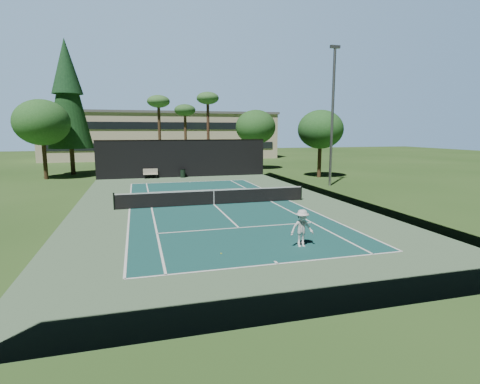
% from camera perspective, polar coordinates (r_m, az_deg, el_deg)
% --- Properties ---
extents(ground, '(160.00, 160.00, 0.00)m').
position_cam_1_polar(ground, '(25.35, -3.99, -1.95)').
color(ground, '#2B4E1D').
rests_on(ground, ground).
extents(apron_slab, '(18.00, 32.00, 0.01)m').
position_cam_1_polar(apron_slab, '(25.35, -3.99, -1.93)').
color(apron_slab, '#517250').
rests_on(apron_slab, ground).
extents(court_surface, '(10.97, 23.77, 0.01)m').
position_cam_1_polar(court_surface, '(25.35, -3.99, -1.92)').
color(court_surface, '#174B47').
rests_on(court_surface, ground).
extents(court_lines, '(11.07, 23.87, 0.01)m').
position_cam_1_polar(court_lines, '(25.35, -3.99, -1.90)').
color(court_lines, white).
rests_on(court_lines, ground).
extents(tennis_net, '(12.90, 0.10, 1.10)m').
position_cam_1_polar(tennis_net, '(25.25, -4.01, -0.70)').
color(tennis_net, black).
rests_on(tennis_net, ground).
extents(fence, '(18.04, 32.05, 4.03)m').
position_cam_1_polar(fence, '(25.10, -4.07, 2.58)').
color(fence, black).
rests_on(fence, ground).
extents(player, '(1.05, 0.61, 1.63)m').
position_cam_1_polar(player, '(16.28, 9.43, -5.47)').
color(player, silver).
rests_on(player, ground).
extents(tennis_ball_a, '(0.07, 0.07, 0.07)m').
position_cam_1_polar(tennis_ball_a, '(15.31, -2.90, -9.35)').
color(tennis_ball_a, '#ACCC2E').
rests_on(tennis_ball_a, ground).
extents(tennis_ball_b, '(0.07, 0.07, 0.07)m').
position_cam_1_polar(tennis_ball_b, '(27.58, -13.05, -1.18)').
color(tennis_ball_b, yellow).
rests_on(tennis_ball_b, ground).
extents(tennis_ball_c, '(0.06, 0.06, 0.06)m').
position_cam_1_polar(tennis_ball_c, '(29.95, -0.61, -0.13)').
color(tennis_ball_c, '#CFEA35').
rests_on(tennis_ball_c, ground).
extents(tennis_ball_d, '(0.07, 0.07, 0.07)m').
position_cam_1_polar(tennis_ball_d, '(30.35, -12.45, -0.21)').
color(tennis_ball_d, '#C9D730').
rests_on(tennis_ball_d, ground).
extents(park_bench, '(1.50, 0.45, 1.02)m').
position_cam_1_polar(park_bench, '(40.38, -13.48, 2.79)').
color(park_bench, beige).
rests_on(park_bench, ground).
extents(trash_bin, '(0.56, 0.56, 0.95)m').
position_cam_1_polar(trash_bin, '(40.45, -8.71, 2.86)').
color(trash_bin, black).
rests_on(trash_bin, ground).
extents(pine_tree, '(4.80, 4.80, 15.00)m').
position_cam_1_polar(pine_tree, '(47.15, -24.82, 14.08)').
color(pine_tree, '#4E3721').
rests_on(pine_tree, ground).
extents(palm_a, '(2.80, 2.80, 9.32)m').
position_cam_1_polar(palm_a, '(48.58, -12.31, 12.92)').
color(palm_a, '#4A3320').
rests_on(palm_a, ground).
extents(palm_b, '(2.80, 2.80, 8.42)m').
position_cam_1_polar(palm_b, '(50.85, -8.38, 11.92)').
color(palm_b, '#4F3522').
rests_on(palm_b, ground).
extents(palm_c, '(2.80, 2.80, 9.77)m').
position_cam_1_polar(palm_c, '(48.35, -4.94, 13.60)').
color(palm_c, '#4C3020').
rests_on(palm_c, ground).
extents(decid_tree_a, '(5.12, 5.12, 7.62)m').
position_cam_1_polar(decid_tree_a, '(48.72, 2.39, 9.85)').
color(decid_tree_a, '#4B3720').
rests_on(decid_tree_a, ground).
extents(decid_tree_b, '(4.80, 4.80, 7.14)m').
position_cam_1_polar(decid_tree_b, '(41.00, 12.16, 9.29)').
color(decid_tree_b, '#4F3522').
rests_on(decid_tree_b, ground).
extents(decid_tree_c, '(5.44, 5.44, 8.09)m').
position_cam_1_polar(decid_tree_c, '(43.35, -27.96, 9.32)').
color(decid_tree_c, '#44301D').
rests_on(decid_tree_c, ground).
extents(campus_building, '(40.50, 12.50, 8.30)m').
position_cam_1_polar(campus_building, '(70.53, -11.60, 8.50)').
color(campus_building, beige).
rests_on(campus_building, ground).
extents(light_pole, '(0.90, 0.25, 12.22)m').
position_cam_1_polar(light_pole, '(34.81, 13.91, 11.54)').
color(light_pole, gray).
rests_on(light_pole, ground).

